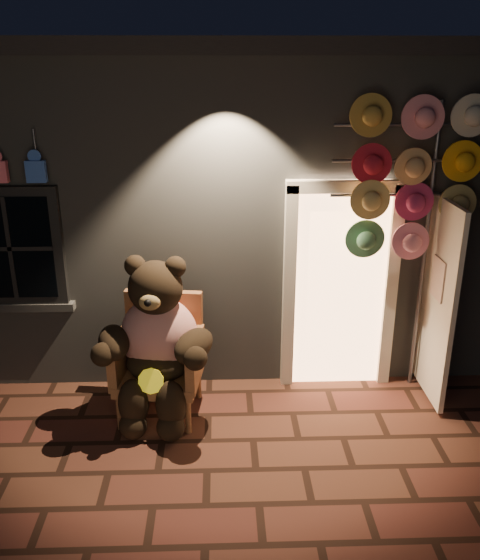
{
  "coord_description": "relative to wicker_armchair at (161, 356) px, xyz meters",
  "views": [
    {
      "loc": [
        0.14,
        -4.13,
        3.31
      ],
      "look_at": [
        0.32,
        1.0,
        1.35
      ],
      "focal_mm": 38.0,
      "sensor_mm": 36.0,
      "label": 1
    }
  ],
  "objects": [
    {
      "name": "ground",
      "position": [
        0.45,
        -0.99,
        -0.58
      ],
      "size": [
        60.0,
        60.0,
        0.0
      ],
      "primitive_type": "plane",
      "color": "#502D1E",
      "rests_on": "ground"
    },
    {
      "name": "shop_building",
      "position": [
        0.45,
        3.0,
        1.16
      ],
      "size": [
        7.3,
        5.95,
        3.51
      ],
      "color": "slate",
      "rests_on": "ground"
    },
    {
      "name": "wicker_armchair",
      "position": [
        0.0,
        0.0,
        0.0
      ],
      "size": [
        0.88,
        0.81,
        1.16
      ],
      "rotation": [
        0.0,
        0.0,
        -0.12
      ],
      "color": "#9C653C",
      "rests_on": "ground"
    },
    {
      "name": "teddy_bear",
      "position": [
        -0.01,
        -0.15,
        0.22
      ],
      "size": [
        1.17,
        0.97,
        1.62
      ],
      "rotation": [
        0.0,
        0.0,
        -0.12
      ],
      "color": "#AF1C12",
      "rests_on": "ground"
    },
    {
      "name": "hat_rack",
      "position": [
        2.54,
        0.29,
        1.68
      ],
      "size": [
        1.8,
        0.22,
        2.95
      ],
      "color": "#59595E",
      "rests_on": "ground"
    }
  ]
}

